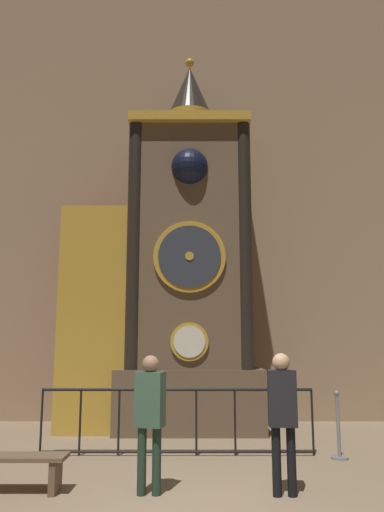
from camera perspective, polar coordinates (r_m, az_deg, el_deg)
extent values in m
cube|color=#997A5B|center=(13.55, -0.09, 16.37)|extent=(24.00, 0.30, 15.58)
cube|color=brown|center=(10.81, 0.00, -16.05)|extent=(3.02, 1.61, 1.27)
cube|color=brown|center=(10.96, 0.00, 1.51)|extent=(2.42, 1.40, 5.38)
cube|color=gold|center=(11.65, 0.00, 14.22)|extent=(2.61, 1.54, 0.20)
cylinder|color=gold|center=(10.02, -0.02, -9.76)|extent=(0.76, 0.05, 0.76)
cylinder|color=silver|center=(9.99, -0.02, -9.76)|extent=(0.62, 0.03, 0.62)
cylinder|color=gold|center=(10.16, -0.02, -0.07)|extent=(1.48, 0.07, 1.48)
cylinder|color=#2D333D|center=(10.12, -0.02, -0.02)|extent=(1.27, 0.04, 1.27)
cylinder|color=gold|center=(10.10, -0.02, 0.00)|extent=(0.18, 0.03, 0.18)
cube|color=#3A2D21|center=(11.15, -0.01, 9.34)|extent=(0.99, 0.42, 0.99)
sphere|color=black|center=(10.75, -0.02, 10.07)|extent=(0.79, 0.79, 0.79)
cylinder|color=black|center=(10.43, -6.34, 2.15)|extent=(0.30, 0.30, 5.38)
cylinder|color=black|center=(10.42, 6.32, 2.16)|extent=(0.30, 0.30, 5.38)
cylinder|color=gold|center=(11.85, 0.00, 15.11)|extent=(1.03, 1.03, 0.30)
cone|color=black|center=(12.18, 0.00, 18.31)|extent=(0.98, 0.98, 1.20)
sphere|color=gold|center=(12.54, 0.00, 21.21)|extent=(0.20, 0.20, 0.20)
cube|color=maroon|center=(10.99, -10.36, -6.97)|extent=(1.41, 1.19, 4.65)
cube|color=gold|center=(10.40, -10.98, -6.80)|extent=(1.48, 0.06, 4.65)
cylinder|color=black|center=(8.93, -16.55, -17.68)|extent=(0.04, 0.04, 1.06)
cylinder|color=black|center=(8.77, -12.38, -18.00)|extent=(0.04, 0.04, 1.06)
cylinder|color=black|center=(8.66, -8.08, -18.23)|extent=(0.04, 0.04, 1.06)
cylinder|color=black|center=(8.60, -3.67, -18.37)|extent=(0.04, 0.04, 1.06)
cylinder|color=black|center=(8.58, 0.78, -18.40)|extent=(0.04, 0.04, 1.06)
cylinder|color=black|center=(8.61, 5.23, -18.34)|extent=(0.04, 0.04, 1.06)
cylinder|color=black|center=(8.68, 9.61, -18.17)|extent=(0.04, 0.04, 1.06)
cylinder|color=black|center=(8.80, 13.89, -17.91)|extent=(0.04, 0.04, 1.06)
cylinder|color=black|center=(8.52, -1.43, -15.01)|extent=(4.43, 0.05, 0.05)
cylinder|color=black|center=(8.67, -1.46, -21.47)|extent=(4.43, 0.04, 0.04)
cylinder|color=#213427|center=(6.56, -5.47, -22.26)|extent=(0.11, 0.11, 0.79)
cylinder|color=#213427|center=(6.55, -3.77, -22.31)|extent=(0.11, 0.11, 0.79)
cube|color=#385642|center=(6.43, -4.53, -15.99)|extent=(0.39, 0.31, 0.66)
sphere|color=#8C664C|center=(6.40, -4.48, -12.20)|extent=(0.21, 0.21, 0.21)
cylinder|color=black|center=(6.56, 9.93, -22.10)|extent=(0.11, 0.11, 0.80)
cylinder|color=black|center=(6.59, 11.59, -22.00)|extent=(0.11, 0.11, 0.80)
cube|color=black|center=(6.46, 10.54, -15.68)|extent=(0.35, 0.24, 0.67)
sphere|color=tan|center=(6.43, 10.42, -11.84)|extent=(0.22, 0.22, 0.22)
cylinder|color=gray|center=(8.77, 16.83, -21.21)|extent=(0.28, 0.28, 0.04)
cylinder|color=gray|center=(8.69, 16.67, -18.21)|extent=(0.06, 0.06, 0.97)
sphere|color=gray|center=(8.62, 16.50, -14.80)|extent=(0.09, 0.09, 0.09)
cube|color=brown|center=(6.97, -19.23, -20.86)|extent=(1.25, 0.40, 0.05)
cube|color=brown|center=(6.88, -15.05, -23.09)|extent=(0.08, 0.36, 0.39)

